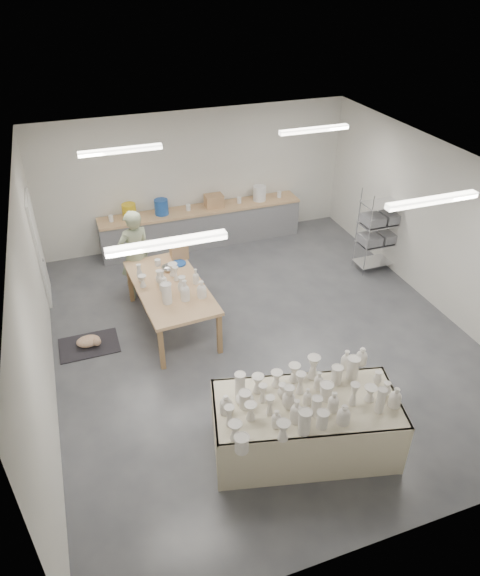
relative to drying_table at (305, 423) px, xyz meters
name	(u,v)px	position (x,y,z in m)	size (l,w,h in m)	color
room	(255,231)	(0.25, 2.56, 1.58)	(8.00, 8.02, 3.00)	#424449
back_counter	(202,225)	(0.35, 6.16, 0.01)	(4.60, 0.60, 1.24)	tan
wire_shelf	(380,229)	(3.56, 3.88, 0.44)	(0.88, 0.48, 1.80)	silver
drying_table	(305,423)	(0.00, 0.00, 0.00)	(2.62, 1.69, 1.23)	olive
work_table	(171,283)	(-0.98, 3.37, 0.39)	(1.29, 2.35, 1.23)	tan
rug	(89,345)	(-2.54, 3.22, -0.46)	(1.00, 0.70, 0.02)	black
cat	(89,341)	(-2.52, 3.21, -0.37)	(0.48, 0.41, 0.17)	white
potter	(135,255)	(-1.41, 4.51, 0.44)	(0.66, 0.44, 1.82)	#939F7B
red_stool	(136,274)	(-1.41, 4.78, -0.15)	(0.41, 0.41, 0.36)	#AD1B18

